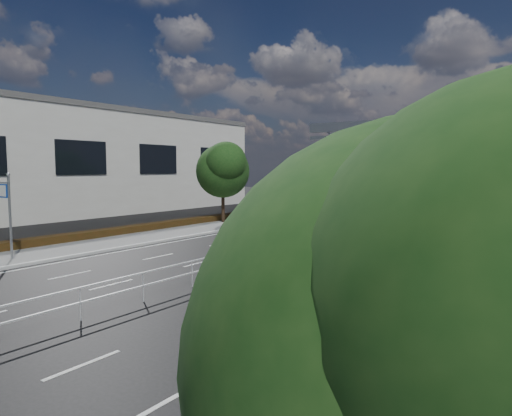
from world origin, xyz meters
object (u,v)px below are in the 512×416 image
Objects in this scene: parked_car_dark at (504,231)px; near_car_silver at (354,209)px; toilet_sign at (5,201)px; overhead_gantry at (437,144)px; silver_minivan at (437,281)px; parked_car_teal at (457,239)px; red_bus at (413,190)px; white_minivan at (353,204)px; near_car_dark at (436,194)px.

near_car_silver is at bearing 151.16° from parked_car_dark.
toilet_sign is 20.52m from overhead_gantry.
overhead_gantry is 2.44× the size of silver_minivan.
near_car_silver is at bearing 139.08° from parked_car_teal.
red_bus is (-13.12, 41.25, -3.99)m from overhead_gantry.
white_minivan is 1.20× the size of near_car_dark.
white_minivan is 0.95× the size of parked_car_dark.
red_bus is at bearing 119.01° from parked_car_dark.
silver_minivan is 15.91m from parked_car_dark.
near_car_silver reaches higher than parked_car_teal.
overhead_gantry is 2.55× the size of near_car_dark.
near_car_dark is 59.14m from silver_minivan.
overhead_gantry reaches higher than silver_minivan.
overhead_gantry is 11.53m from parked_car_dark.
near_car_silver reaches higher than near_car_dark.
near_car_silver is (-11.93, 18.91, -4.83)m from overhead_gantry.
white_minivan is at bearing 117.76° from silver_minivan.
overhead_gantry is (17.69, 10.05, 2.66)m from toilet_sign.
silver_minivan is at bearing -77.27° from red_bus.
parked_car_dark is at bearing -69.27° from red_bus.
white_minivan is (-13.18, 21.70, -4.62)m from overhead_gantry.
red_bus is 49.09m from silver_minivan.
red_bus is (0.06, 19.56, 0.62)m from white_minivan.
red_bus is at bearing 107.64° from overhead_gantry.
overhead_gantry is 2.12× the size of white_minivan.
near_car_dark is (-12.77, 51.79, -4.94)m from overhead_gantry.
parked_car_teal is 0.87× the size of parked_car_dark.
parked_car_dark is at bearing 110.47° from near_car_dark.
red_bus reaches higher than near_car_silver.
parked_car_teal is (-0.24, 6.00, -5.00)m from overhead_gantry.
silver_minivan reaches higher than near_car_silver.
near_car_dark is (4.92, 61.84, -2.28)m from toilet_sign.
near_car_dark is at bearing 103.40° from silver_minivan.
near_car_dark is at bearing 95.12° from white_minivan.
near_car_dark is 0.91× the size of parked_car_teal.
overhead_gantry is 25.80m from white_minivan.
overhead_gantry is at bearing -77.03° from red_bus.
overhead_gantry is 22.88m from near_car_silver.
overhead_gantry reaches higher than white_minivan.
overhead_gantry is 43.47m from red_bus.
overhead_gantry is 2.25× the size of near_car_silver.
toilet_sign is 0.95× the size of near_car_silver.
toilet_sign is 0.42× the size of overhead_gantry.
toilet_sign reaches higher than parked_car_dark.
parked_car_teal is at bearing -74.60° from red_bus.
white_minivan is 20.35m from parked_car_teal.
near_car_dark is 43.87m from parked_car_dark.
red_bus is at bearing 116.98° from parked_car_teal.
silver_minivan is 11.72m from parked_car_teal.
near_car_silver is 17.42m from parked_car_teal.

